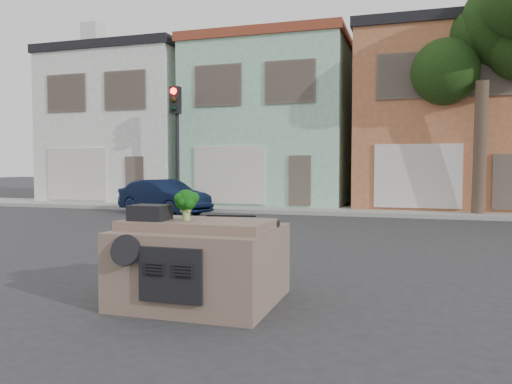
% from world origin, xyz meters
% --- Properties ---
extents(ground_plane, '(120.00, 120.00, 0.00)m').
position_xyz_m(ground_plane, '(0.00, 0.00, 0.00)').
color(ground_plane, '#303033').
rests_on(ground_plane, ground).
extents(sidewalk, '(40.00, 3.00, 0.15)m').
position_xyz_m(sidewalk, '(0.00, 10.50, 0.07)').
color(sidewalk, gray).
rests_on(sidewalk, ground).
extents(townhouse_white, '(7.20, 8.20, 7.55)m').
position_xyz_m(townhouse_white, '(-11.00, 14.50, 3.77)').
color(townhouse_white, silver).
rests_on(townhouse_white, ground).
extents(townhouse_mint, '(7.20, 8.20, 7.55)m').
position_xyz_m(townhouse_mint, '(-3.50, 14.50, 3.77)').
color(townhouse_mint, '#9CD1AF').
rests_on(townhouse_mint, ground).
extents(townhouse_tan, '(7.20, 8.20, 7.55)m').
position_xyz_m(townhouse_tan, '(4.00, 14.50, 3.77)').
color(townhouse_tan, '#AE6640').
rests_on(townhouse_tan, ground).
extents(navy_sedan, '(4.20, 2.85, 1.31)m').
position_xyz_m(navy_sedan, '(-6.19, 7.77, 0.00)').
color(navy_sedan, black).
rests_on(navy_sedan, ground).
extents(traffic_signal, '(0.40, 0.40, 5.10)m').
position_xyz_m(traffic_signal, '(-6.50, 9.50, 2.55)').
color(traffic_signal, black).
rests_on(traffic_signal, ground).
extents(tree_near, '(4.40, 4.00, 8.50)m').
position_xyz_m(tree_near, '(5.00, 9.80, 4.25)').
color(tree_near, '#1A3510').
rests_on(tree_near, ground).
extents(car_dashboard, '(2.00, 1.80, 1.12)m').
position_xyz_m(car_dashboard, '(0.00, -3.00, 0.56)').
color(car_dashboard, '#725B4D').
rests_on(car_dashboard, ground).
extents(instrument_hump, '(0.48, 0.38, 0.20)m').
position_xyz_m(instrument_hump, '(-0.58, -3.35, 1.22)').
color(instrument_hump, black).
rests_on(instrument_hump, car_dashboard).
extents(wiper_arm, '(0.69, 0.15, 0.02)m').
position_xyz_m(wiper_arm, '(0.28, -2.62, 1.13)').
color(wiper_arm, black).
rests_on(wiper_arm, car_dashboard).
extents(broccoli, '(0.40, 0.40, 0.41)m').
position_xyz_m(broccoli, '(-0.13, -3.21, 1.33)').
color(broccoli, '#0B3B0A').
rests_on(broccoli, car_dashboard).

